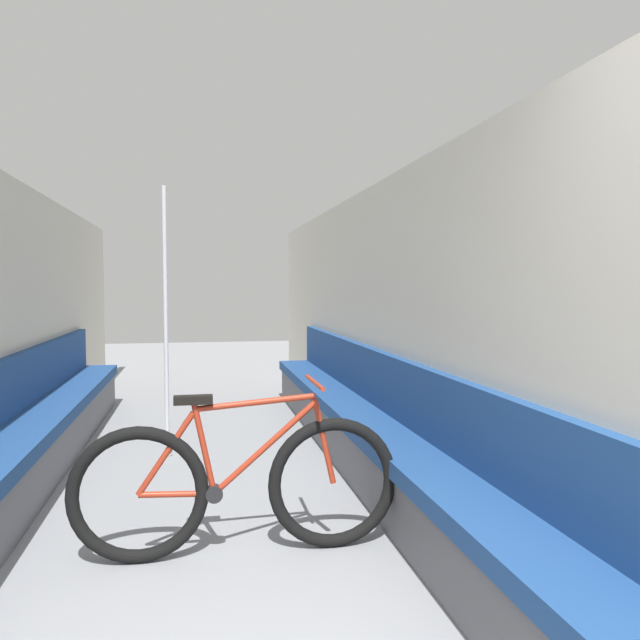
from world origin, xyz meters
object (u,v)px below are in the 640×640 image
Objects in this scene: grab_pole_near at (166,326)px; bicycle at (238,486)px; bench_seat_row_right at (363,429)px; bench_seat_row_left at (25,445)px.

bicycle is at bearing -77.38° from grab_pole_near.
grab_pole_near is (-1.52, 0.67, 0.79)m from bench_seat_row_right.
bench_seat_row_right is at bearing -23.84° from grab_pole_near.
bicycle reaches higher than bench_seat_row_left.
bench_seat_row_left and bench_seat_row_right have the same top height.
grab_pole_near reaches higher than bicycle.
bench_seat_row_right is 1.75m from bicycle.
grab_pole_near is at bearing 106.95° from bicycle.
bench_seat_row_left is 1.98m from bicycle.
bench_seat_row_left is 1.00× the size of bench_seat_row_right.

